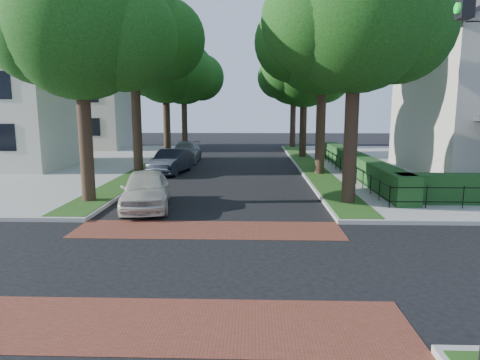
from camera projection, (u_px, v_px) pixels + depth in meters
name	position (u px, v px, depth m)	size (l,w,h in m)	color
ground	(195.00, 264.00, 11.24)	(120.00, 120.00, 0.00)	black
crosswalk_far	(208.00, 230.00, 14.39)	(9.00, 2.20, 0.01)	brown
crosswalk_near	(173.00, 325.00, 8.08)	(9.00, 2.20, 0.01)	brown
grass_strip_ne	(309.00, 164.00, 29.87)	(1.60, 29.80, 0.02)	#224313
grass_strip_nw	(156.00, 164.00, 30.20)	(1.60, 29.80, 0.02)	#224313
tree_right_near	(357.00, 17.00, 16.93)	(7.75, 6.67, 10.66)	black
tree_right_mid	(325.00, 39.00, 24.77)	(8.25, 7.09, 11.22)	black
tree_right_far	(305.00, 71.00, 33.79)	(7.25, 6.23, 9.74)	black
tree_right_back	(295.00, 75.00, 42.61)	(7.50, 6.45, 10.20)	black
tree_left_near	(84.00, 28.00, 17.32)	(7.50, 6.45, 10.20)	black
tree_left_mid	(136.00, 34.00, 25.04)	(8.00, 6.88, 11.48)	black
tree_left_far	(167.00, 69.00, 34.08)	(7.00, 6.02, 9.86)	black
tree_left_back	(185.00, 74.00, 42.93)	(7.75, 6.66, 10.44)	black
hedge_main_road	(356.00, 164.00, 25.66)	(1.00, 18.00, 1.20)	#143C19
fence_main_road	(343.00, 166.00, 25.71)	(0.06, 18.00, 0.90)	black
house_left_near	(0.00, 93.00, 28.61)	(10.00, 9.00, 10.14)	beige
house_left_far	(82.00, 98.00, 42.40)	(10.00, 9.00, 10.14)	beige
parked_car_front	(146.00, 189.00, 17.39)	(1.85, 4.59, 1.56)	beige
parked_car_middle	(172.00, 161.00, 26.73)	(1.59, 4.57, 1.50)	black
parked_car_rear	(186.00, 152.00, 32.27)	(2.06, 5.06, 1.47)	slate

